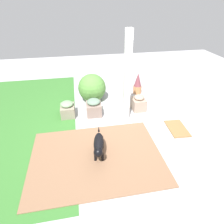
{
  "coord_description": "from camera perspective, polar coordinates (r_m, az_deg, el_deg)",
  "views": [
    {
      "loc": [
        -3.54,
        0.83,
        2.59
      ],
      "look_at": [
        0.12,
        0.15,
        0.29
      ],
      "focal_mm": 30.81,
      "sensor_mm": 36.0,
      "label": 1
    }
  ],
  "objects": [
    {
      "name": "lawn_patch",
      "position": [
        5.13,
        -26.66,
        -2.33
      ],
      "size": [
        5.2,
        2.8,
        0.01
      ],
      "primitive_type": "cube",
      "color": "#35702C",
      "rests_on": "ground"
    },
    {
      "name": "brick_path",
      "position": [
        3.68,
        -4.63,
        -13.03
      ],
      "size": [
        1.8,
        2.4,
        0.02
      ],
      "primitive_type": "cube",
      "color": "#835E44",
      "rests_on": "ground"
    },
    {
      "name": "terracotta_pot_spiky",
      "position": [
        5.84,
        7.62,
        8.31
      ],
      "size": [
        0.25,
        0.25,
        0.63
      ],
      "color": "#B9774A",
      "rests_on": "ground"
    },
    {
      "name": "doormat",
      "position": [
        4.56,
        18.75,
        -4.63
      ],
      "size": [
        0.65,
        0.42,
        0.03
      ],
      "primitive_type": "cube",
      "rotation": [
        0.0,
        0.0,
        -0.06
      ],
      "color": "olive",
      "rests_on": "ground"
    },
    {
      "name": "dog",
      "position": [
        3.51,
        -3.97,
        -9.67
      ],
      "size": [
        0.69,
        0.26,
        0.47
      ],
      "color": "black",
      "rests_on": "ground"
    },
    {
      "name": "stone_planter_mid",
      "position": [
        4.75,
        -5.43,
        1.41
      ],
      "size": [
        0.4,
        0.37,
        0.43
      ],
      "color": "gray",
      "rests_on": "ground"
    },
    {
      "name": "round_shrub",
      "position": [
        5.35,
        -5.93,
        7.17
      ],
      "size": [
        0.76,
        0.76,
        0.76
      ],
      "primitive_type": "sphere",
      "color": "#4F8439",
      "rests_on": "ground"
    },
    {
      "name": "ground_plane",
      "position": [
        4.47,
        2.17,
        -3.76
      ],
      "size": [
        12.0,
        12.0,
        0.0
      ],
      "primitive_type": "plane",
      "color": "#A6A5A9"
    },
    {
      "name": "porch_pillar",
      "position": [
        4.22,
        4.54,
        9.79
      ],
      "size": [
        0.13,
        0.13,
        2.04
      ],
      "primitive_type": "cube",
      "color": "white",
      "rests_on": "ground"
    },
    {
      "name": "stone_planter_nearest",
      "position": [
        5.0,
        7.9,
        2.67
      ],
      "size": [
        0.37,
        0.33,
        0.41
      ],
      "color": "gray",
      "rests_on": "ground"
    },
    {
      "name": "stone_planter_far",
      "position": [
        4.81,
        -13.05,
        0.84
      ],
      "size": [
        0.4,
        0.33,
        0.4
      ],
      "color": "gray",
      "rests_on": "ground"
    }
  ]
}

